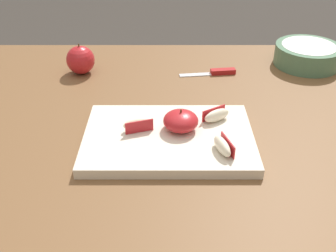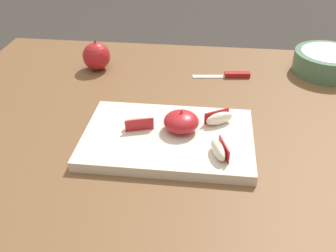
{
  "view_description": "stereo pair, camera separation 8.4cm",
  "coord_description": "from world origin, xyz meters",
  "px_view_note": "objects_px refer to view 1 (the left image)",
  "views": [
    {
      "loc": [
        -0.03,
        -0.79,
        1.22
      ],
      "look_at": [
        -0.03,
        -0.08,
        0.77
      ],
      "focal_mm": 42.94,
      "sensor_mm": 36.0,
      "label": 1
    },
    {
      "loc": [
        0.06,
        -0.78,
        1.22
      ],
      "look_at": [
        -0.03,
        -0.08,
        0.77
      ],
      "focal_mm": 42.94,
      "sensor_mm": 36.0,
      "label": 2
    }
  ],
  "objects_px": {
    "apple_half_skin_up": "(181,121)",
    "whole_apple_crimson": "(80,60)",
    "apple_wedge_front": "(216,115)",
    "apple_wedge_near_knife": "(137,124)",
    "cutting_board": "(168,138)",
    "ceramic_fruit_bowl": "(307,54)",
    "apple_wedge_back": "(222,146)",
    "paring_knife": "(218,72)"
  },
  "relations": [
    {
      "from": "apple_half_skin_up",
      "to": "whole_apple_crimson",
      "type": "xyz_separation_m",
      "value": [
        -0.27,
        0.33,
        -0.0
      ]
    },
    {
      "from": "whole_apple_crimson",
      "to": "apple_wedge_front",
      "type": "bearing_deg",
      "value": -39.63
    },
    {
      "from": "apple_wedge_near_knife",
      "to": "apple_wedge_front",
      "type": "distance_m",
      "value": 0.17
    },
    {
      "from": "cutting_board",
      "to": "ceramic_fruit_bowl",
      "type": "relative_size",
      "value": 1.89
    },
    {
      "from": "apple_wedge_back",
      "to": "whole_apple_crimson",
      "type": "height_order",
      "value": "whole_apple_crimson"
    },
    {
      "from": "cutting_board",
      "to": "apple_wedge_front",
      "type": "bearing_deg",
      "value": 26.59
    },
    {
      "from": "cutting_board",
      "to": "whole_apple_crimson",
      "type": "distance_m",
      "value": 0.43
    },
    {
      "from": "whole_apple_crimson",
      "to": "apple_wedge_near_knife",
      "type": "bearing_deg",
      "value": -61.0
    },
    {
      "from": "cutting_board",
      "to": "paring_knife",
      "type": "xyz_separation_m",
      "value": [
        0.14,
        0.34,
        -0.0
      ]
    },
    {
      "from": "cutting_board",
      "to": "apple_wedge_front",
      "type": "height_order",
      "value": "apple_wedge_front"
    },
    {
      "from": "paring_knife",
      "to": "whole_apple_crimson",
      "type": "distance_m",
      "value": 0.39
    },
    {
      "from": "cutting_board",
      "to": "whole_apple_crimson",
      "type": "relative_size",
      "value": 4.1
    },
    {
      "from": "apple_wedge_front",
      "to": "whole_apple_crimson",
      "type": "distance_m",
      "value": 0.46
    },
    {
      "from": "cutting_board",
      "to": "apple_wedge_back",
      "type": "relative_size",
      "value": 5.32
    },
    {
      "from": "apple_wedge_back",
      "to": "ceramic_fruit_bowl",
      "type": "height_order",
      "value": "ceramic_fruit_bowl"
    },
    {
      "from": "apple_wedge_near_knife",
      "to": "apple_wedge_back",
      "type": "bearing_deg",
      "value": -24.85
    },
    {
      "from": "paring_knife",
      "to": "ceramic_fruit_bowl",
      "type": "height_order",
      "value": "ceramic_fruit_bowl"
    },
    {
      "from": "cutting_board",
      "to": "apple_wedge_near_knife",
      "type": "distance_m",
      "value": 0.07
    },
    {
      "from": "apple_half_skin_up",
      "to": "apple_wedge_back",
      "type": "relative_size",
      "value": 1.12
    },
    {
      "from": "apple_wedge_near_knife",
      "to": "paring_knife",
      "type": "height_order",
      "value": "apple_wedge_near_knife"
    },
    {
      "from": "apple_half_skin_up",
      "to": "apple_wedge_front",
      "type": "height_order",
      "value": "apple_half_skin_up"
    },
    {
      "from": "apple_wedge_front",
      "to": "cutting_board",
      "type": "bearing_deg",
      "value": -153.41
    },
    {
      "from": "apple_half_skin_up",
      "to": "apple_wedge_near_knife",
      "type": "height_order",
      "value": "apple_half_skin_up"
    },
    {
      "from": "whole_apple_crimson",
      "to": "apple_half_skin_up",
      "type": "bearing_deg",
      "value": -49.93
    },
    {
      "from": "apple_half_skin_up",
      "to": "apple_wedge_back",
      "type": "bearing_deg",
      "value": -45.95
    },
    {
      "from": "apple_wedge_back",
      "to": "apple_wedge_near_knife",
      "type": "bearing_deg",
      "value": 155.15
    },
    {
      "from": "apple_wedge_back",
      "to": "ceramic_fruit_bowl",
      "type": "bearing_deg",
      "value": 56.96
    },
    {
      "from": "cutting_board",
      "to": "whole_apple_crimson",
      "type": "xyz_separation_m",
      "value": [
        -0.25,
        0.35,
        0.03
      ]
    },
    {
      "from": "apple_wedge_front",
      "to": "ceramic_fruit_bowl",
      "type": "height_order",
      "value": "ceramic_fruit_bowl"
    },
    {
      "from": "apple_wedge_near_knife",
      "to": "whole_apple_crimson",
      "type": "bearing_deg",
      "value": 119.0
    },
    {
      "from": "apple_wedge_front",
      "to": "ceramic_fruit_bowl",
      "type": "xyz_separation_m",
      "value": [
        0.3,
        0.35,
        -0.0
      ]
    },
    {
      "from": "apple_half_skin_up",
      "to": "ceramic_fruit_bowl",
      "type": "relative_size",
      "value": 0.4
    },
    {
      "from": "apple_half_skin_up",
      "to": "paring_knife",
      "type": "distance_m",
      "value": 0.34
    },
    {
      "from": "apple_half_skin_up",
      "to": "apple_wedge_front",
      "type": "xyz_separation_m",
      "value": [
        0.08,
        0.03,
        -0.01
      ]
    },
    {
      "from": "whole_apple_crimson",
      "to": "paring_knife",
      "type": "bearing_deg",
      "value": -1.13
    },
    {
      "from": "cutting_board",
      "to": "apple_half_skin_up",
      "type": "xyz_separation_m",
      "value": [
        0.03,
        0.02,
        0.03
      ]
    },
    {
      "from": "apple_wedge_front",
      "to": "apple_wedge_near_knife",
      "type": "bearing_deg",
      "value": -167.97
    },
    {
      "from": "cutting_board",
      "to": "apple_wedge_front",
      "type": "distance_m",
      "value": 0.12
    },
    {
      "from": "apple_wedge_front",
      "to": "paring_knife",
      "type": "height_order",
      "value": "apple_wedge_front"
    },
    {
      "from": "apple_wedge_back",
      "to": "cutting_board",
      "type": "bearing_deg",
      "value": 149.43
    },
    {
      "from": "apple_wedge_back",
      "to": "apple_half_skin_up",
      "type": "bearing_deg",
      "value": 134.05
    },
    {
      "from": "paring_knife",
      "to": "ceramic_fruit_bowl",
      "type": "xyz_separation_m",
      "value": [
        0.27,
        0.07,
        0.03
      ]
    }
  ]
}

